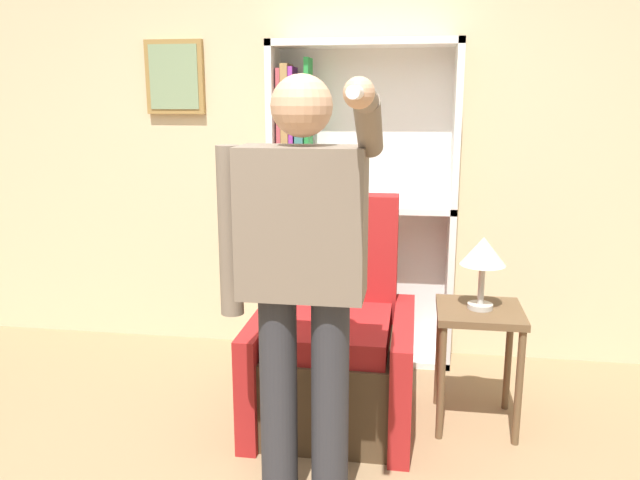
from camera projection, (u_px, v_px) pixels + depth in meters
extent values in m
cube|color=beige|center=(335.00, 136.00, 3.93)|extent=(8.00, 0.06, 2.80)
cube|color=olive|center=(175.00, 77.00, 3.95)|extent=(0.38, 0.04, 0.46)
cube|color=gray|center=(174.00, 77.00, 3.93)|extent=(0.32, 0.01, 0.40)
cube|color=white|center=(275.00, 205.00, 3.90)|extent=(0.04, 0.28, 1.96)
cube|color=white|center=(453.00, 209.00, 3.73)|extent=(0.04, 0.28, 1.96)
cube|color=white|center=(364.00, 203.00, 3.94)|extent=(1.13, 0.01, 1.96)
cube|color=white|center=(360.00, 353.00, 4.03)|extent=(1.13, 0.28, 0.04)
cube|color=white|center=(362.00, 207.00, 3.81)|extent=(1.13, 0.28, 0.04)
cube|color=white|center=(365.00, 43.00, 3.60)|extent=(1.13, 0.28, 0.04)
cube|color=#1E47B2|center=(283.00, 292.00, 4.01)|extent=(0.03, 0.17, 0.74)
cube|color=red|center=(290.00, 305.00, 4.03)|extent=(0.04, 0.24, 0.57)
cube|color=orange|center=(299.00, 299.00, 4.01)|extent=(0.05, 0.21, 0.65)
cube|color=black|center=(306.00, 295.00, 3.99)|extent=(0.02, 0.20, 0.72)
cube|color=#238438|center=(313.00, 306.00, 4.01)|extent=(0.05, 0.19, 0.57)
cube|color=#9E7A47|center=(321.00, 306.00, 4.00)|extent=(0.04, 0.22, 0.58)
cube|color=#BC4C56|center=(281.00, 137.00, 3.80)|extent=(0.02, 0.16, 0.80)
cube|color=#9E7A47|center=(287.00, 134.00, 3.79)|extent=(0.04, 0.19, 0.83)
cube|color=purple|center=(293.00, 136.00, 3.78)|extent=(0.03, 0.18, 0.81)
cube|color=#337070|center=(301.00, 155.00, 3.80)|extent=(0.05, 0.21, 0.58)
cube|color=#238438|center=(308.00, 132.00, 3.76)|extent=(0.03, 0.16, 0.86)
cube|color=#4C3823|center=(333.00, 380.00, 3.19)|extent=(0.60, 0.76, 0.44)
cube|color=#A31E1E|center=(332.00, 331.00, 3.09)|extent=(0.56, 0.64, 0.12)
cube|color=#A31E1E|center=(341.00, 276.00, 3.42)|extent=(0.60, 0.16, 0.91)
cube|color=#A31E1E|center=(266.00, 364.00, 3.23)|extent=(0.10, 0.84, 0.56)
cube|color=#A31E1E|center=(402.00, 373.00, 3.13)|extent=(0.10, 0.84, 0.56)
cylinder|color=#2D2D33|center=(278.00, 399.00, 2.51)|extent=(0.15, 0.15, 0.89)
cylinder|color=#2D2D33|center=(330.00, 403.00, 2.48)|extent=(0.15, 0.15, 0.89)
cube|color=#756656|center=(302.00, 223.00, 2.33)|extent=(0.47, 0.24, 0.57)
sphere|color=tan|center=(302.00, 106.00, 2.24)|extent=(0.23, 0.23, 0.23)
cylinder|color=#756656|center=(230.00, 232.00, 2.38)|extent=(0.09, 0.09, 0.66)
cylinder|color=#756656|center=(369.00, 125.00, 2.10)|extent=(0.09, 0.28, 0.23)
cylinder|color=#756656|center=(363.00, 97.00, 1.85)|extent=(0.08, 0.27, 0.10)
sphere|color=tan|center=(359.00, 93.00, 1.72)|extent=(0.09, 0.09, 0.09)
cylinder|color=white|center=(355.00, 92.00, 1.63)|extent=(0.04, 0.15, 0.04)
cube|color=brown|center=(480.00, 312.00, 3.08)|extent=(0.42, 0.42, 0.04)
cylinder|color=brown|center=(441.00, 383.00, 3.00)|extent=(0.04, 0.04, 0.58)
cylinder|color=brown|center=(519.00, 388.00, 2.94)|extent=(0.04, 0.04, 0.58)
cylinder|color=brown|center=(439.00, 354.00, 3.35)|extent=(0.04, 0.04, 0.58)
cylinder|color=brown|center=(508.00, 358.00, 3.29)|extent=(0.04, 0.04, 0.58)
cylinder|color=#B7B2A8|center=(480.00, 306.00, 3.07)|extent=(0.12, 0.12, 0.02)
cylinder|color=#B7B2A8|center=(481.00, 284.00, 3.05)|extent=(0.03, 0.03, 0.20)
cone|color=beige|center=(483.00, 251.00, 3.01)|extent=(0.22, 0.22, 0.14)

